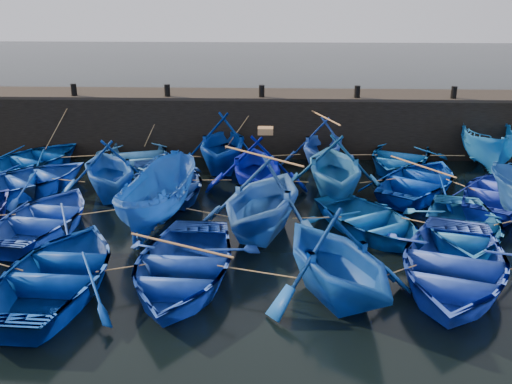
{
  "coord_description": "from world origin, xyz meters",
  "views": [
    {
      "loc": [
        0.65,
        -14.33,
        7.17
      ],
      "look_at": [
        0.0,
        3.2,
        0.7
      ],
      "focal_mm": 40.0,
      "sensor_mm": 36.0,
      "label": 1
    }
  ],
  "objects": [
    {
      "name": "boat_0",
      "position": [
        -9.1,
        7.28,
        0.49
      ],
      "size": [
        5.17,
        5.74,
        0.98
      ],
      "primitive_type": "imported",
      "rotation": [
        0.0,
        0.0,
        2.66
      ],
      "color": "navy",
      "rests_on": "ground"
    },
    {
      "name": "bollard_1",
      "position": [
        -4.0,
        9.6,
        2.87
      ],
      "size": [
        0.24,
        0.24,
        0.5
      ],
      "primitive_type": "cylinder",
      "color": "black",
      "rests_on": "quay_top"
    },
    {
      "name": "bollard_3",
      "position": [
        4.0,
        9.6,
        2.87
      ],
      "size": [
        0.24,
        0.24,
        0.5
      ],
      "primitive_type": "cylinder",
      "color": "black",
      "rests_on": "quay_top"
    },
    {
      "name": "boat_10",
      "position": [
        2.7,
        4.67,
        1.19
      ],
      "size": [
        3.98,
        4.59,
        2.37
      ],
      "primitive_type": "imported",
      "rotation": [
        0.0,
        0.0,
        3.16
      ],
      "color": "#195A9B",
      "rests_on": "ground"
    },
    {
      "name": "boat_9",
      "position": [
        -0.03,
        4.82,
        1.13
      ],
      "size": [
        4.11,
        4.64,
        2.25
      ],
      "primitive_type": "imported",
      "rotation": [
        0.0,
        0.0,
        3.24
      ],
      "color": "#000B8F",
      "rests_on": "ground"
    },
    {
      "name": "boat_1",
      "position": [
        -5.01,
        7.87,
        0.51
      ],
      "size": [
        4.84,
        5.75,
        1.02
      ],
      "primitive_type": "imported",
      "rotation": [
        0.0,
        0.0,
        0.31
      ],
      "color": "#245C92",
      "rests_on": "ground"
    },
    {
      "name": "boat_8",
      "position": [
        -3.22,
        4.73,
        0.51
      ],
      "size": [
        5.28,
        5.96,
        1.02
      ],
      "primitive_type": "imported",
      "rotation": [
        0.0,
        0.0,
        0.43
      ],
      "color": "#1E4390",
      "rests_on": "ground"
    },
    {
      "name": "boat_3",
      "position": [
        2.54,
        8.12,
        1.04
      ],
      "size": [
        4.04,
        4.48,
        2.08
      ],
      "primitive_type": "imported",
      "rotation": [
        0.0,
        0.0,
        -0.17
      ],
      "color": "#1A42B3",
      "rests_on": "ground"
    },
    {
      "name": "boat_2",
      "position": [
        -1.51,
        7.64,
        1.17
      ],
      "size": [
        3.9,
        4.5,
        2.33
      ],
      "primitive_type": "imported",
      "rotation": [
        0.0,
        0.0,
        -0.02
      ],
      "color": "navy",
      "rests_on": "ground"
    },
    {
      "name": "boat_15",
      "position": [
        -3.03,
        2.03,
        0.9
      ],
      "size": [
        2.5,
        4.9,
        1.81
      ],
      "primitive_type": "imported",
      "rotation": [
        0.0,
        0.0,
        2.98
      ],
      "color": "#164799",
      "rests_on": "ground"
    },
    {
      "name": "loose_oars",
      "position": [
        1.74,
        3.24,
        1.68
      ],
      "size": [
        9.77,
        11.92,
        1.52
      ],
      "color": "#99724C",
      "rests_on": "ground"
    },
    {
      "name": "boat_17",
      "position": [
        3.53,
        1.54,
        0.45
      ],
      "size": [
        4.89,
        5.3,
        0.9
      ],
      "primitive_type": "imported",
      "rotation": [
        0.0,
        0.0,
        0.55
      ],
      "color": "#0B4C99",
      "rests_on": "ground"
    },
    {
      "name": "wooden_crate",
      "position": [
        0.27,
        4.82,
        2.36
      ],
      "size": [
        0.53,
        0.44,
        0.22
      ],
      "primitive_type": "cube",
      "color": "olive",
      "rests_on": "boat_9"
    },
    {
      "name": "boat_4",
      "position": [
        5.68,
        8.17,
        0.5
      ],
      "size": [
        5.05,
        5.77,
        1.0
      ],
      "primitive_type": "imported",
      "rotation": [
        0.0,
        0.0,
        -0.4
      ],
      "color": "navy",
      "rests_on": "ground"
    },
    {
      "name": "boat_5",
      "position": [
        9.2,
        8.18,
        1.03
      ],
      "size": [
        2.83,
        5.57,
        2.06
      ],
      "primitive_type": "imported",
      "rotation": [
        0.0,
        0.0,
        -0.16
      ],
      "color": "#1460B2",
      "rests_on": "ground"
    },
    {
      "name": "boat_12",
      "position": [
        8.3,
        4.07,
        0.5
      ],
      "size": [
        5.4,
        5.85,
        0.99
      ],
      "primitive_type": "imported",
      "rotation": [
        0.0,
        0.0,
        2.59
      ],
      "color": "#1529B4",
      "rests_on": "ground"
    },
    {
      "name": "boat_14",
      "position": [
        -6.33,
        1.35,
        0.48
      ],
      "size": [
        3.88,
        5.0,
        0.96
      ],
      "primitive_type": "imported",
      "rotation": [
        0.0,
        0.0,
        3.01
      ],
      "color": "blue",
      "rests_on": "ground"
    },
    {
      "name": "ground",
      "position": [
        0.0,
        0.0,
        0.0
      ],
      "size": [
        120.0,
        120.0,
        0.0
      ],
      "primitive_type": "plane",
      "color": "black",
      "rests_on": "ground"
    },
    {
      "name": "boat_23",
      "position": [
        2.1,
        -2.29,
        1.13
      ],
      "size": [
        5.21,
        5.48,
        2.26
      ],
      "primitive_type": "imported",
      "rotation": [
        0.0,
        0.0,
        0.45
      ],
      "color": "#093D9D",
      "rests_on": "ground"
    },
    {
      "name": "quay_top",
      "position": [
        0.0,
        10.5,
        2.56
      ],
      "size": [
        26.0,
        2.5,
        0.12
      ],
      "primitive_type": "cube",
      "color": "black",
      "rests_on": "quay_wall"
    },
    {
      "name": "bollard_2",
      "position": [
        0.0,
        9.6,
        2.87
      ],
      "size": [
        0.24,
        0.24,
        0.5
      ],
      "primitive_type": "cylinder",
      "color": "black",
      "rests_on": "quay_top"
    },
    {
      "name": "boat_6",
      "position": [
        -8.27,
        4.71,
        0.49
      ],
      "size": [
        5.56,
        5.77,
        0.98
      ],
      "primitive_type": "imported",
      "rotation": [
        0.0,
        0.0,
        2.47
      ],
      "color": "#103AA6",
      "rests_on": "ground"
    },
    {
      "name": "boat_21",
      "position": [
        -4.61,
        -2.16,
        0.54
      ],
      "size": [
        3.94,
        5.34,
        1.07
      ],
      "primitive_type": "imported",
      "rotation": [
        0.0,
        0.0,
        3.09
      ],
      "color": "navy",
      "rests_on": "ground"
    },
    {
      "name": "boat_24",
      "position": [
        5.07,
        -1.51,
        0.57
      ],
      "size": [
        5.45,
        6.45,
        1.14
      ],
      "primitive_type": "imported",
      "rotation": [
        0.0,
        0.0,
        -0.32
      ],
      "color": "#1C39AB",
      "rests_on": "ground"
    },
    {
      "name": "quay_wall",
      "position": [
        0.0,
        10.5,
        1.25
      ],
      "size": [
        26.0,
        2.5,
        2.5
      ],
      "primitive_type": "cube",
      "color": "black",
      "rests_on": "ground"
    },
    {
      "name": "bollard_0",
      "position": [
        -8.0,
        9.6,
        2.87
      ],
      "size": [
        0.24,
        0.24,
        0.5
      ],
      "primitive_type": "cylinder",
      "color": "black",
      "rests_on": "quay_top"
    },
    {
      "name": "boat_18",
      "position": [
        6.11,
        1.09,
        0.48
      ],
      "size": [
        4.15,
        5.2,
        0.97
      ],
      "primitive_type": "imported",
      "rotation": [
        0.0,
        0.0,
        -0.19
      ],
      "color": "#125397",
      "rests_on": "ground"
    },
    {
      "name": "boat_16",
      "position": [
        0.26,
        1.37,
        1.22
      ],
      "size": [
        5.31,
        5.7,
        2.45
      ],
      "primitive_type": "imported",
      "rotation": [
        0.0,
        0.0,
        -0.33
      ],
      "color": "blue",
      "rests_on": "ground"
    },
    {
      "name": "bollard_4",
      "position": [
        8.0,
        9.6,
        2.87
      ],
      "size": [
        0.24,
        0.24,
        0.5
      ],
      "primitive_type": "cylinder",
      "color": "black",
      "rests_on": "quay_top"
    },
    {
      "name": "boat_22",
      "position": [
        -1.68,
        -1.72,
        0.53
      ],
      "size": [
        3.96,
        5.33,
        1.07
      ],
      "primitive_type": "imported",
      "rotation": [
        0.0,
        0.0,
        -0.06
      ],
      "color": "navy",
      "rests_on": "ground"
    },
    {
      "name": "mooring_ropes",
      "position": [
        0.16,
        5.04,
        0.88
      ],
      "size": [
        18.34,
        11.83,
        2.1
      ],
      "color": "tan",
      "rests_on": "ground"
    },
    {
      "name": "boat_11",
      "position": [
        5.84,
        5.18,
        0.5
      ],
      "size": [
        5.51,
        5.88,
        0.99
      ],
      "primitive_type": "imported",
      "rotation": [
        0.0,
        0.0,
        2.55
      ],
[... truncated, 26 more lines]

